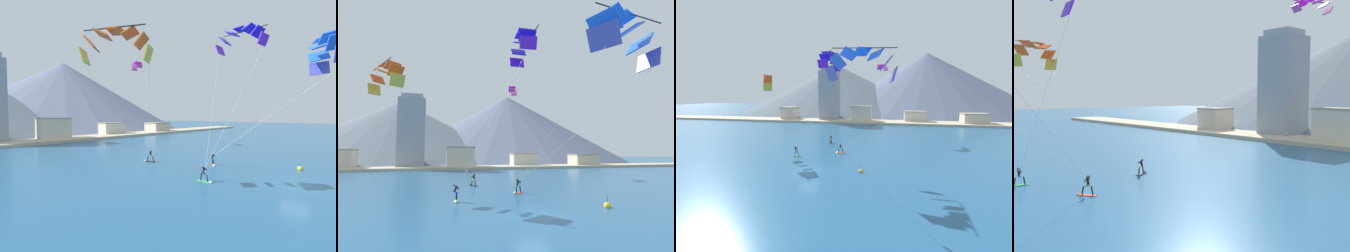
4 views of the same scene
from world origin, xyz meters
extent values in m
plane|color=#23567F|center=(0.00, 0.00, 0.00)|extent=(400.00, 400.00, 0.00)
cube|color=black|center=(-1.66, 17.87, 0.04)|extent=(1.01, 1.49, 0.07)
cylinder|color=black|center=(-1.49, 17.51, 0.43)|extent=(0.21, 0.27, 0.73)
cylinder|color=black|center=(-1.82, 18.23, 0.43)|extent=(0.21, 0.27, 0.73)
cube|color=yellow|center=(-1.66, 17.87, 0.83)|extent=(0.38, 0.34, 0.12)
cylinder|color=black|center=(-1.60, 17.90, 1.16)|extent=(0.41, 0.35, 0.62)
cylinder|color=black|center=(-1.64, 17.75, 1.34)|extent=(0.51, 0.30, 0.40)
cylinder|color=black|center=(-1.74, 17.96, 1.34)|extent=(0.51, 0.30, 0.40)
cylinder|color=black|center=(-1.85, 17.78, 1.31)|extent=(0.25, 0.48, 0.03)
sphere|color=brown|center=(-1.51, 17.94, 1.56)|extent=(0.22, 0.22, 0.22)
cone|color=white|center=(-2.03, 18.66, 0.10)|extent=(0.45, 0.43, 0.36)
cube|color=#33B266|center=(-4.80, 6.96, 0.04)|extent=(0.64, 1.49, 0.07)
cylinder|color=black|center=(-4.75, 7.35, 0.42)|extent=(0.15, 0.25, 0.72)
cylinder|color=black|center=(-4.86, 6.57, 0.42)|extent=(0.15, 0.25, 0.72)
cube|color=blue|center=(-4.80, 6.96, 0.82)|extent=(0.33, 0.27, 0.12)
cylinder|color=black|center=(-4.91, 6.98, 1.15)|extent=(0.46, 0.27, 0.61)
cylinder|color=black|center=(-4.79, 7.08, 1.32)|extent=(0.52, 0.15, 0.40)
cylinder|color=black|center=(-4.83, 6.85, 1.32)|extent=(0.52, 0.15, 0.40)
cylinder|color=black|center=(-4.63, 6.94, 1.29)|extent=(0.10, 0.52, 0.03)
sphere|color=brown|center=(-5.07, 7.00, 1.51)|extent=(0.22, 0.22, 0.22)
cone|color=white|center=(-4.93, 6.10, 0.10)|extent=(0.40, 0.35, 0.36)
cube|color=#E54C33|center=(2.27, 10.07, 0.04)|extent=(1.39, 1.25, 0.07)
cylinder|color=black|center=(2.58, 10.33, 0.43)|extent=(0.27, 0.25, 0.73)
cylinder|color=black|center=(1.97, 9.82, 0.43)|extent=(0.27, 0.25, 0.73)
cube|color=#33B266|center=(2.27, 10.07, 0.83)|extent=(0.38, 0.39, 0.12)
cylinder|color=black|center=(2.22, 10.14, 1.17)|extent=(0.41, 0.43, 0.62)
cylinder|color=black|center=(2.38, 10.13, 1.34)|extent=(0.40, 0.46, 0.40)
cylinder|color=black|center=(2.19, 9.98, 1.34)|extent=(0.40, 0.46, 0.40)
cylinder|color=black|center=(2.40, 9.92, 1.31)|extent=(0.42, 0.35, 0.03)
sphere|color=#9E7051|center=(2.14, 10.23, 1.56)|extent=(0.22, 0.22, 0.22)
cone|color=white|center=(1.60, 9.52, 0.10)|extent=(0.46, 0.47, 0.36)
cube|color=gold|center=(-10.63, 8.75, 11.64)|extent=(1.49, 1.06, 1.32)
cube|color=#F15011|center=(-10.87, 9.31, 12.73)|extent=(1.72, 1.46, 1.14)
cube|color=#F15011|center=(-11.35, 10.20, 13.47)|extent=(1.85, 1.74, 0.77)
cube|color=#F15011|center=(-11.99, 11.24, 13.74)|extent=(1.87, 1.85, 0.25)
cube|color=#F15011|center=(-12.67, 12.25, 13.47)|extent=(1.81, 1.82, 0.77)
cube|color=#F15011|center=(-13.27, 13.06, 12.73)|extent=(1.63, 1.62, 1.14)
cube|color=gold|center=(-13.68, 13.51, 11.64)|extent=(1.37, 1.26, 1.32)
cylinder|color=black|center=(-12.51, 10.90, 13.80)|extent=(2.65, 5.02, 0.10)
cylinder|color=silver|center=(-6.23, 13.20, 6.17)|extent=(8.80, 9.19, 9.74)
cylinder|color=silver|center=(-7.82, 15.68, 6.17)|extent=(11.97, 4.24, 9.74)
cube|color=#5F18CB|center=(1.82, 8.96, 14.65)|extent=(1.64, 0.64, 1.20)
cube|color=#1F0FC7|center=(1.81, 8.32, 15.61)|extent=(1.68, 1.03, 1.01)
cube|color=#1F0FC7|center=(1.74, 7.37, 16.26)|extent=(1.71, 1.29, 0.67)
cube|color=#1F0FC7|center=(1.63, 6.24, 16.48)|extent=(1.72, 1.37, 0.22)
cube|color=#1F0FC7|center=(1.49, 5.12, 16.26)|extent=(1.71, 1.36, 0.67)
cube|color=#1F0FC7|center=(1.34, 4.17, 15.61)|extent=(1.68, 1.17, 1.01)
cube|color=#5F18CB|center=(1.21, 3.55, 14.65)|extent=(1.64, 0.82, 1.20)
cylinder|color=black|center=(2.34, 6.16, 16.44)|extent=(0.37, 5.48, 0.10)
cylinder|color=silver|center=(-1.42, 8.03, 7.69)|extent=(6.47, 2.22, 12.81)
cylinder|color=silver|center=(-1.74, 5.17, 7.69)|extent=(5.84, 3.58, 12.81)
cube|color=#4649B3|center=(11.04, -0.15, 12.62)|extent=(0.98, 2.36, 1.82)
cube|color=blue|center=(10.16, -0.16, 13.99)|extent=(1.62, 2.56, 1.71)
cube|color=blue|center=(8.86, -0.49, 14.92)|extent=(2.13, 2.65, 1.30)
cube|color=blue|center=(7.38, -1.07, 15.25)|extent=(2.43, 2.64, 0.67)
cube|color=blue|center=(5.96, -1.82, 14.92)|extent=(2.52, 2.51, 1.30)
cube|color=blue|center=(4.87, -2.58, 13.99)|extent=(2.34, 2.27, 1.71)
cube|color=#4649B3|center=(4.29, -3.25, 12.62)|extent=(1.90, 1.98, 1.82)
cylinder|color=black|center=(7.77, -1.93, 15.50)|extent=(7.27, 1.37, 0.10)
cylinder|color=silver|center=(6.83, 4.83, 6.58)|extent=(8.91, 10.22, 10.55)
cylinder|color=silver|center=(3.31, 3.21, 6.58)|extent=(1.86, 13.44, 10.55)
cube|color=#C53D8B|center=(7.60, 30.71, 16.84)|extent=(1.35, 0.95, 0.72)
cube|color=#DE0CC6|center=(7.78, 31.18, 17.37)|extent=(1.40, 1.10, 0.59)
cube|color=#DE0CC6|center=(8.04, 31.77, 17.71)|extent=(1.43, 1.18, 0.40)
cube|color=#DE0CC6|center=(8.33, 32.43, 17.83)|extent=(1.43, 1.19, 0.16)
cube|color=#DE0CC6|center=(8.62, 33.09, 17.71)|extent=(1.43, 1.20, 0.40)
cube|color=#DE0CC6|center=(8.90, 33.67, 17.37)|extent=(1.39, 1.14, 0.59)
cube|color=#C53D8B|center=(9.12, 34.12, 16.84)|extent=(1.32, 1.01, 0.72)
cylinder|color=black|center=(7.82, 32.66, 17.81)|extent=(1.55, 3.65, 0.10)
sphere|color=yellow|center=(7.11, 0.96, 0.15)|extent=(0.56, 0.56, 0.56)
cylinder|color=black|center=(7.11, 0.96, 0.65)|extent=(0.04, 0.04, 0.44)
cube|color=yellow|center=(7.20, 0.96, 0.83)|extent=(0.18, 0.01, 0.12)
cube|color=#BCAD8E|center=(0.00, 54.09, 0.35)|extent=(180.00, 10.00, 0.70)
cube|color=beige|center=(38.75, 56.06, 1.83)|extent=(7.82, 6.15, 3.67)
cube|color=gray|center=(38.75, 56.06, 3.82)|extent=(8.13, 6.40, 0.30)
cube|color=beige|center=(-0.01, 55.45, 2.88)|extent=(7.40, 4.53, 5.75)
cube|color=gray|center=(-0.01, 55.45, 5.90)|extent=(7.70, 4.71, 0.30)
cube|color=beige|center=(-29.47, 56.63, 2.51)|extent=(5.65, 5.84, 5.02)
cube|color=gray|center=(-29.47, 56.63, 5.17)|extent=(5.88, 6.07, 0.30)
cube|color=beige|center=(19.38, 58.06, 1.98)|extent=(7.57, 4.50, 3.97)
cube|color=gray|center=(19.38, 58.06, 4.12)|extent=(7.87, 4.68, 0.30)
cube|color=gray|center=(-13.28, 58.77, 9.69)|extent=(7.00, 7.00, 19.39)
cube|color=#979DA8|center=(-13.28, 58.77, 19.99)|extent=(5.60, 5.60, 1.20)
cone|color=slate|center=(31.26, 121.11, 17.72)|extent=(121.82, 121.82, 35.44)
cone|color=slate|center=(-22.97, 114.22, 14.26)|extent=(114.88, 114.88, 28.52)
camera|label=1|loc=(-23.59, -4.95, 6.54)|focal=24.00mm
camera|label=2|loc=(-6.85, -18.37, 4.60)|focal=28.00mm
camera|label=3|loc=(10.93, -27.89, 10.35)|focal=24.00mm
camera|label=4|loc=(29.71, -3.14, 8.01)|focal=40.00mm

